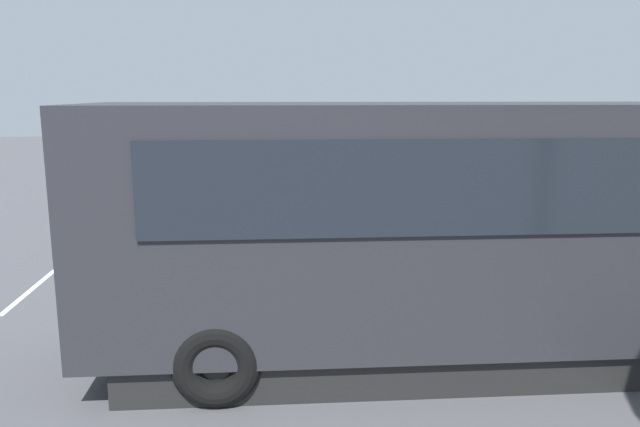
% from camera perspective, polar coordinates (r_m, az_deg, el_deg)
% --- Properties ---
extents(ground_plane, '(80.00, 80.00, 0.00)m').
position_cam_1_polar(ground_plane, '(12.32, 1.62, -4.86)').
color(ground_plane, '#4C4C51').
extents(tour_bus, '(10.65, 3.05, 3.25)m').
position_cam_1_polar(tour_bus, '(8.22, 17.41, -1.59)').
color(tour_bus, '#26262B').
rests_on(tour_bus, ground_plane).
extents(spectator_far_left, '(0.58, 0.36, 1.81)m').
position_cam_1_polar(spectator_far_left, '(11.20, 13.70, -1.06)').
color(spectator_far_left, '#473823').
rests_on(spectator_far_left, ground_plane).
extents(spectator_left, '(0.57, 0.39, 1.82)m').
position_cam_1_polar(spectator_left, '(10.72, 8.82, -1.40)').
color(spectator_left, black).
rests_on(spectator_left, ground_plane).
extents(spectator_centre, '(0.58, 0.38, 1.75)m').
position_cam_1_polar(spectator_centre, '(10.42, 1.69, -1.86)').
color(spectator_centre, black).
rests_on(spectator_centre, ground_plane).
extents(parked_motorcycle_silver, '(2.05, 0.58, 0.99)m').
position_cam_1_polar(parked_motorcycle_silver, '(11.31, 20.52, -4.50)').
color(parked_motorcycle_silver, black).
rests_on(parked_motorcycle_silver, ground_plane).
extents(stunt_motorcycle, '(1.95, 0.95, 1.23)m').
position_cam_1_polar(stunt_motorcycle, '(14.46, -17.05, -0.48)').
color(stunt_motorcycle, black).
rests_on(stunt_motorcycle, ground_plane).
extents(bay_line_a, '(0.31, 4.83, 0.01)m').
position_cam_1_polar(bay_line_a, '(14.56, 24.04, -3.34)').
color(bay_line_a, white).
rests_on(bay_line_a, ground_plane).
extents(bay_line_b, '(0.27, 3.92, 0.01)m').
position_cam_1_polar(bay_line_b, '(13.34, 13.73, -3.93)').
color(bay_line_b, white).
rests_on(bay_line_b, ground_plane).
extents(bay_line_c, '(0.30, 4.53, 0.01)m').
position_cam_1_polar(bay_line_c, '(12.62, 1.80, -4.46)').
color(bay_line_c, white).
rests_on(bay_line_c, ground_plane).
extents(bay_line_d, '(0.28, 4.10, 0.01)m').
position_cam_1_polar(bay_line_d, '(12.50, -10.96, -4.82)').
color(bay_line_d, white).
rests_on(bay_line_d, ground_plane).
extents(bay_line_e, '(0.31, 4.83, 0.01)m').
position_cam_1_polar(bay_line_e, '(12.99, -23.36, -4.94)').
color(bay_line_e, white).
rests_on(bay_line_e, ground_plane).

